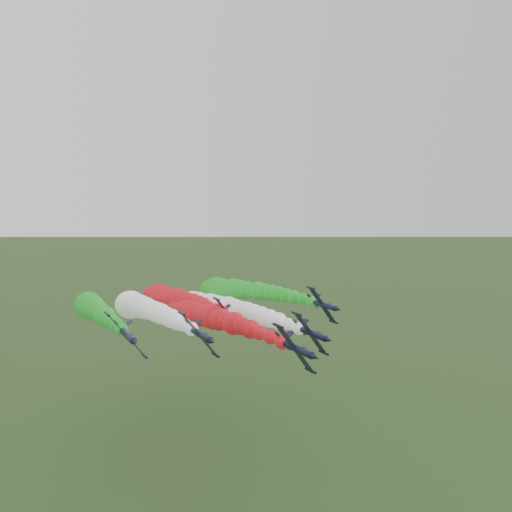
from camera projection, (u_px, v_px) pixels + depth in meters
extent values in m
cylinder|color=black|center=(295.00, 348.00, 76.14)|extent=(1.58, 9.23, 1.58)
cone|color=black|center=(315.00, 357.00, 71.38)|extent=(1.44, 1.85, 1.44)
cone|color=black|center=(278.00, 340.00, 80.53)|extent=(1.44, 0.92, 1.44)
ellipsoid|color=black|center=(304.00, 349.00, 74.47)|extent=(1.00, 1.93, 1.04)
cube|color=black|center=(295.00, 349.00, 75.91)|extent=(6.04, 1.95, 7.93)
cylinder|color=black|center=(278.00, 326.00, 74.09)|extent=(0.63, 2.67, 0.63)
cylinder|color=black|center=(311.00, 371.00, 77.73)|extent=(0.63, 2.67, 0.63)
cube|color=black|center=(287.00, 336.00, 79.92)|extent=(1.97, 1.54, 1.54)
cube|color=black|center=(282.00, 341.00, 79.59)|extent=(2.43, 1.13, 3.17)
sphere|color=red|center=(282.00, 342.00, 79.28)|extent=(2.43, 2.43, 2.43)
sphere|color=red|center=(271.00, 337.00, 82.56)|extent=(2.48, 2.48, 2.48)
sphere|color=red|center=(260.00, 333.00, 85.87)|extent=(2.61, 2.61, 2.61)
sphere|color=red|center=(251.00, 329.00, 89.20)|extent=(3.46, 3.46, 3.46)
sphere|color=red|center=(242.00, 326.00, 92.56)|extent=(3.41, 3.41, 3.41)
sphere|color=red|center=(234.00, 324.00, 95.93)|extent=(4.48, 4.48, 4.48)
sphere|color=red|center=(227.00, 321.00, 99.33)|extent=(3.82, 3.82, 3.82)
sphere|color=red|center=(220.00, 319.00, 102.75)|extent=(4.77, 4.77, 4.77)
sphere|color=red|center=(214.00, 318.00, 106.19)|extent=(5.19, 5.19, 5.19)
sphere|color=red|center=(209.00, 316.00, 109.65)|extent=(5.16, 5.16, 5.16)
sphere|color=red|center=(204.00, 315.00, 113.13)|extent=(5.07, 5.07, 5.07)
sphere|color=red|center=(199.00, 314.00, 116.64)|extent=(6.15, 6.15, 6.15)
sphere|color=red|center=(195.00, 313.00, 120.16)|extent=(6.54, 6.54, 6.54)
sphere|color=red|center=(191.00, 312.00, 123.70)|extent=(6.92, 6.92, 6.92)
sphere|color=red|center=(188.00, 312.00, 127.27)|extent=(6.65, 6.65, 6.65)
sphere|color=red|center=(184.00, 311.00, 130.85)|extent=(6.32, 6.32, 6.32)
sphere|color=red|center=(182.00, 311.00, 134.45)|extent=(7.42, 7.42, 7.42)
sphere|color=red|center=(179.00, 311.00, 138.07)|extent=(7.07, 7.07, 7.07)
sphere|color=red|center=(177.00, 311.00, 141.72)|extent=(7.03, 7.03, 7.03)
sphere|color=red|center=(175.00, 311.00, 145.38)|extent=(8.33, 8.33, 8.33)
cylinder|color=black|center=(199.00, 334.00, 83.27)|extent=(1.58, 9.23, 1.58)
cone|color=black|center=(212.00, 342.00, 78.52)|extent=(1.44, 1.85, 1.44)
cone|color=black|center=(188.00, 327.00, 87.67)|extent=(1.44, 0.92, 1.44)
ellipsoid|color=black|center=(206.00, 335.00, 81.61)|extent=(1.00, 1.93, 1.04)
cube|color=black|center=(199.00, 335.00, 83.05)|extent=(6.04, 1.95, 7.93)
cylinder|color=black|center=(182.00, 313.00, 81.22)|extent=(0.63, 2.67, 0.63)
cylinder|color=black|center=(216.00, 355.00, 84.87)|extent=(0.63, 2.67, 0.63)
cube|color=black|center=(196.00, 324.00, 87.05)|extent=(1.97, 1.54, 1.54)
cube|color=black|center=(191.00, 328.00, 86.73)|extent=(2.43, 1.13, 3.17)
sphere|color=white|center=(191.00, 329.00, 86.41)|extent=(2.44, 2.44, 2.44)
sphere|color=white|center=(184.00, 325.00, 89.70)|extent=(2.54, 2.54, 2.54)
sphere|color=white|center=(177.00, 321.00, 93.01)|extent=(3.38, 3.38, 3.38)
sphere|color=white|center=(171.00, 318.00, 96.34)|extent=(3.72, 3.72, 3.72)
sphere|color=white|center=(166.00, 316.00, 99.69)|extent=(3.78, 3.78, 3.78)
sphere|color=white|center=(161.00, 314.00, 103.07)|extent=(4.31, 4.31, 4.31)
sphere|color=white|center=(157.00, 312.00, 106.47)|extent=(4.40, 4.40, 4.40)
sphere|color=white|center=(153.00, 311.00, 109.89)|extent=(4.41, 4.41, 4.41)
sphere|color=white|center=(149.00, 309.00, 113.33)|extent=(4.45, 4.45, 4.45)
sphere|color=white|center=(146.00, 308.00, 116.79)|extent=(5.21, 5.21, 5.21)
sphere|color=white|center=(143.00, 307.00, 120.27)|extent=(5.35, 5.35, 5.35)
sphere|color=white|center=(140.00, 306.00, 123.77)|extent=(5.82, 5.82, 5.82)
sphere|color=white|center=(138.00, 306.00, 127.30)|extent=(5.97, 5.97, 5.97)
sphere|color=white|center=(136.00, 305.00, 130.84)|extent=(5.65, 5.65, 5.65)
sphere|color=white|center=(134.00, 305.00, 134.40)|extent=(6.12, 6.12, 6.12)
sphere|color=white|center=(132.00, 305.00, 137.99)|extent=(7.32, 7.32, 7.32)
sphere|color=white|center=(131.00, 305.00, 141.59)|extent=(7.98, 7.98, 7.98)
sphere|color=white|center=(130.00, 305.00, 145.21)|extent=(7.23, 7.23, 7.23)
sphere|color=white|center=(129.00, 305.00, 148.85)|extent=(8.16, 8.16, 8.16)
sphere|color=white|center=(128.00, 305.00, 152.52)|extent=(7.85, 7.85, 7.85)
cylinder|color=black|center=(310.00, 333.00, 88.47)|extent=(1.58, 9.23, 1.58)
cone|color=black|center=(329.00, 340.00, 83.72)|extent=(1.44, 1.85, 1.44)
cone|color=black|center=(295.00, 327.00, 92.87)|extent=(1.44, 0.92, 1.44)
ellipsoid|color=black|center=(319.00, 334.00, 86.81)|extent=(1.00, 1.93, 1.04)
cube|color=black|center=(310.00, 334.00, 88.25)|extent=(6.04, 1.95, 7.93)
cylinder|color=black|center=(297.00, 314.00, 86.43)|extent=(0.63, 2.67, 0.63)
cylinder|color=black|center=(324.00, 353.00, 90.07)|extent=(0.63, 2.67, 0.63)
cube|color=black|center=(303.00, 324.00, 92.25)|extent=(1.97, 1.54, 1.54)
cube|color=black|center=(299.00, 327.00, 91.93)|extent=(2.43, 1.13, 3.17)
sphere|color=white|center=(299.00, 328.00, 91.62)|extent=(2.40, 2.40, 2.40)
sphere|color=white|center=(289.00, 324.00, 94.90)|extent=(2.42, 2.42, 2.42)
sphere|color=white|center=(279.00, 321.00, 98.21)|extent=(3.45, 3.45, 3.45)
sphere|color=white|center=(270.00, 318.00, 101.54)|extent=(3.73, 3.73, 3.73)
sphere|color=white|center=(261.00, 316.00, 104.89)|extent=(4.08, 4.08, 4.08)
sphere|color=white|center=(254.00, 314.00, 108.27)|extent=(4.36, 4.36, 4.36)
sphere|color=white|center=(247.00, 312.00, 111.67)|extent=(4.80, 4.80, 4.80)
sphere|color=white|center=(240.00, 311.00, 115.09)|extent=(4.71, 4.71, 4.71)
sphere|color=white|center=(234.00, 310.00, 118.53)|extent=(5.20, 5.20, 5.20)
sphere|color=white|center=(229.00, 309.00, 121.99)|extent=(5.90, 5.90, 5.90)
sphere|color=white|center=(223.00, 308.00, 125.47)|extent=(5.62, 5.62, 5.62)
sphere|color=white|center=(219.00, 307.00, 128.97)|extent=(5.94, 5.94, 5.94)
sphere|color=white|center=(215.00, 306.00, 132.50)|extent=(6.22, 6.22, 6.22)
sphere|color=white|center=(211.00, 306.00, 136.04)|extent=(6.80, 6.80, 6.80)
sphere|color=white|center=(207.00, 306.00, 139.60)|extent=(5.85, 5.85, 5.85)
sphere|color=white|center=(204.00, 305.00, 143.19)|extent=(6.57, 6.57, 6.57)
sphere|color=white|center=(201.00, 305.00, 146.79)|extent=(7.33, 7.33, 7.33)
sphere|color=white|center=(198.00, 305.00, 150.41)|extent=(8.03, 8.03, 8.03)
sphere|color=white|center=(195.00, 305.00, 154.05)|extent=(8.25, 8.25, 8.25)
sphere|color=white|center=(193.00, 305.00, 157.72)|extent=(8.89, 8.89, 8.89)
cylinder|color=black|center=(127.00, 334.00, 83.35)|extent=(1.58, 9.23, 1.58)
cone|color=black|center=(135.00, 342.00, 78.60)|extent=(1.44, 1.85, 1.44)
cone|color=black|center=(119.00, 328.00, 87.75)|extent=(1.44, 0.92, 1.44)
ellipsoid|color=black|center=(132.00, 336.00, 81.69)|extent=(1.00, 1.93, 1.04)
cube|color=black|center=(126.00, 335.00, 83.13)|extent=(6.04, 1.95, 7.93)
cylinder|color=black|center=(107.00, 314.00, 81.31)|extent=(0.63, 2.67, 0.63)
cylinder|color=black|center=(144.00, 356.00, 84.95)|extent=(0.63, 2.67, 0.63)
cube|color=black|center=(126.00, 325.00, 87.13)|extent=(1.97, 1.54, 1.54)
cube|color=black|center=(122.00, 329.00, 86.81)|extent=(2.43, 1.13, 3.17)
sphere|color=#1D9622|center=(121.00, 330.00, 86.50)|extent=(2.49, 2.49, 2.49)
sphere|color=#1D9622|center=(117.00, 325.00, 89.78)|extent=(2.69, 2.69, 2.69)
sphere|color=#1D9622|center=(112.00, 322.00, 93.09)|extent=(2.89, 2.89, 2.89)
sphere|color=#1D9622|center=(109.00, 319.00, 96.42)|extent=(3.25, 3.25, 3.25)
sphere|color=#1D9622|center=(105.00, 317.00, 99.77)|extent=(4.24, 4.24, 4.24)
sphere|color=#1D9622|center=(102.00, 314.00, 103.15)|extent=(3.74, 3.74, 3.74)
sphere|color=#1D9622|center=(100.00, 313.00, 106.55)|extent=(3.96, 3.96, 3.96)
sphere|color=#1D9622|center=(97.00, 311.00, 109.97)|extent=(4.88, 4.88, 4.88)
sphere|color=#1D9622|center=(96.00, 310.00, 113.41)|extent=(4.77, 4.77, 4.77)
sphere|color=#1D9622|center=(94.00, 309.00, 116.87)|extent=(5.46, 5.46, 5.46)
sphere|color=#1D9622|center=(92.00, 308.00, 120.35)|extent=(6.03, 6.03, 6.03)
sphere|color=#1D9622|center=(91.00, 307.00, 123.86)|extent=(5.79, 5.79, 5.79)
sphere|color=#1D9622|center=(90.00, 306.00, 127.38)|extent=(6.71, 6.71, 6.71)
sphere|color=#1D9622|center=(90.00, 306.00, 130.92)|extent=(6.23, 6.23, 6.23)
sphere|color=#1D9622|center=(89.00, 306.00, 134.48)|extent=(6.42, 6.42, 6.42)
sphere|color=#1D9622|center=(89.00, 305.00, 138.07)|extent=(6.70, 6.70, 6.70)
sphere|color=#1D9622|center=(88.00, 305.00, 141.67)|extent=(7.69, 7.69, 7.69)
sphere|color=#1D9622|center=(88.00, 305.00, 145.29)|extent=(7.87, 7.87, 7.87)
sphere|color=#1D9622|center=(88.00, 305.00, 148.93)|extent=(7.77, 7.77, 7.77)
sphere|color=#1D9622|center=(88.00, 305.00, 152.60)|extent=(7.96, 7.96, 7.96)
cylinder|color=black|center=(322.00, 305.00, 104.74)|extent=(1.58, 9.23, 1.58)
cone|color=black|center=(338.00, 309.00, 99.98)|extent=(1.44, 1.85, 1.44)
cone|color=black|center=(309.00, 300.00, 109.14)|extent=(1.44, 0.92, 1.44)
ellipsoid|color=black|center=(330.00, 305.00, 103.07)|extent=(1.00, 1.93, 1.04)
cube|color=black|center=(322.00, 305.00, 104.51)|extent=(6.04, 1.95, 7.93)
cylinder|color=black|center=(311.00, 288.00, 102.69)|extent=(0.63, 2.67, 0.63)
cylinder|color=black|center=(334.00, 322.00, 106.33)|extent=(0.63, 2.67, 0.63)
cube|color=black|center=(315.00, 298.00, 108.52)|extent=(1.97, 1.54, 1.54)
cube|color=black|center=(312.00, 301.00, 108.20)|extent=(2.43, 1.13, 3.17)
sphere|color=#1D9622|center=(313.00, 302.00, 107.88)|extent=(2.47, 2.47, 2.47)
sphere|color=#1D9622|center=(303.00, 299.00, 111.16)|extent=(2.80, 2.80, 2.80)
sphere|color=#1D9622|center=(294.00, 297.00, 114.47)|extent=(3.17, 3.17, 3.17)
sphere|color=#1D9622|center=(286.00, 295.00, 117.80)|extent=(3.35, 3.35, 3.35)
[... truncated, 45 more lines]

